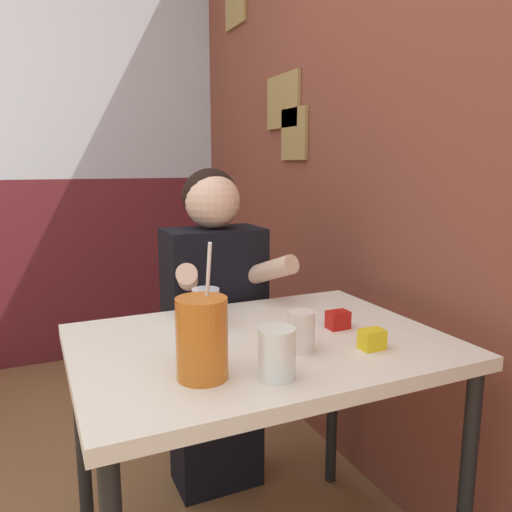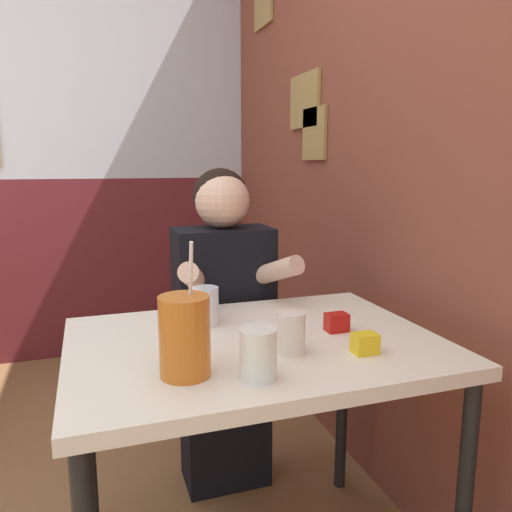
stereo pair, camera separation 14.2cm
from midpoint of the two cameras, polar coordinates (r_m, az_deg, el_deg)
The scene contains 9 objects.
brick_wall_right at distance 2.27m, azimuth 3.78°, elevation 14.60°, with size 0.08×4.32×2.70m.
main_table at distance 1.36m, azimuth -2.52°, elevation -12.51°, with size 0.96×0.70×0.73m.
person_seated at distance 1.82m, azimuth -7.01°, elevation -8.17°, with size 0.42×0.40×1.17m.
cocktail_pitcher at distance 1.09m, azimuth -9.98°, elevation -9.30°, with size 0.11×0.11×0.30m.
glass_near_pitcher at distance 1.43m, azimuth -8.62°, elevation -5.88°, with size 0.08×0.08×0.11m.
glass_center at distance 1.08m, azimuth -1.43°, elevation -11.13°, with size 0.08×0.08×0.11m.
glass_far_side at distance 1.23m, azimuth 1.84°, elevation -8.67°, with size 0.07×0.07×0.10m.
condiment_ketchup at distance 1.41m, azimuth 6.51°, elevation -7.30°, with size 0.06×0.04×0.05m.
condiment_mustard at distance 1.27m, azimuth 10.00°, elevation -9.42°, with size 0.06×0.04×0.05m.
Camera 1 is at (0.23, -0.81, 1.19)m, focal length 35.00 mm.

